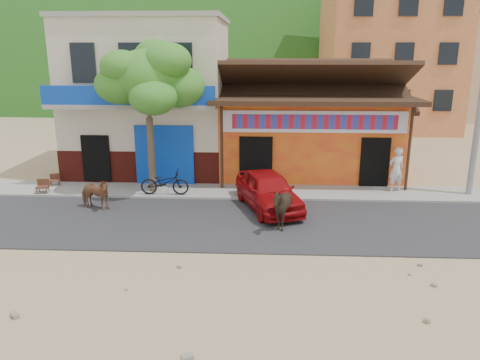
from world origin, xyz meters
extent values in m
plane|color=#9E825B|center=(0.00, 0.00, 0.00)|extent=(120.00, 120.00, 0.00)
cube|color=#28282B|center=(0.00, 2.50, 0.02)|extent=(60.00, 5.00, 0.04)
cube|color=gray|center=(0.00, 6.00, 0.06)|extent=(60.00, 2.00, 0.12)
cube|color=orange|center=(2.00, 10.00, 1.80)|extent=(8.00, 6.00, 3.60)
cube|color=beige|center=(-5.50, 10.00, 3.50)|extent=(7.00, 6.00, 7.00)
cube|color=#CC723F|center=(9.00, 24.00, 6.00)|extent=(9.00, 9.00, 12.00)
cube|color=tan|center=(18.00, 30.00, 5.00)|extent=(8.00, 8.00, 10.00)
ellipsoid|color=#194C14|center=(0.00, 70.00, 12.00)|extent=(100.00, 40.00, 24.00)
imported|color=brown|center=(-6.25, 3.66, 0.63)|extent=(1.53, 1.04, 1.18)
imported|color=black|center=(0.54, 2.03, 0.76)|extent=(1.71, 1.66, 1.44)
imported|color=#A10B0E|center=(0.11, 4.04, 0.73)|extent=(2.87, 4.39, 1.39)
imported|color=black|center=(-4.00, 5.30, 0.62)|extent=(1.93, 0.70, 1.01)
imported|color=silver|center=(5.33, 6.29, 1.03)|extent=(0.76, 0.62, 1.81)
camera|label=1|loc=(-0.13, -12.42, 5.67)|focal=35.00mm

